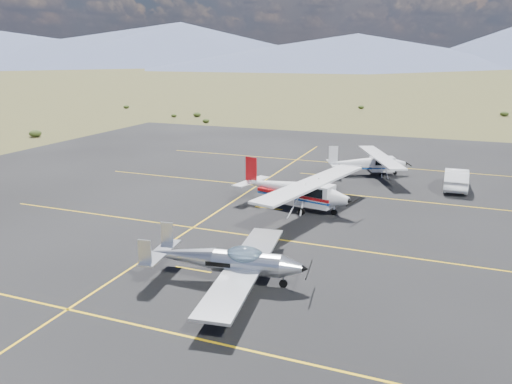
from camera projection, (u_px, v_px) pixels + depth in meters
The scene contains 6 objects.
ground at pixel (273, 253), 26.94m from camera, with size 1600.00×1600.00×0.00m, color #383D1C.
apron at pixel (308, 215), 33.22m from camera, with size 72.00×72.00×0.02m, color black.
aircraft_low_wing at pixel (229, 261), 23.23m from camera, with size 7.50×10.38×2.24m.
aircraft_cessna at pixel (296, 189), 34.42m from camera, with size 8.08×12.46×3.16m.
aircraft_plain at pixel (369, 162), 43.93m from camera, with size 7.48×9.97×2.61m.
sedan at pixel (456, 179), 39.47m from camera, with size 1.76×5.05×1.66m, color white.
Camera 1 is at (8.29, -23.68, 10.39)m, focal length 35.00 mm.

